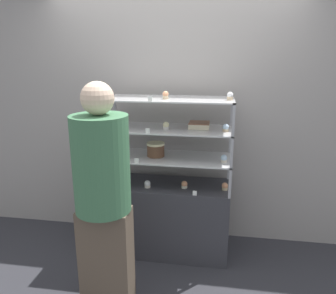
{
  "coord_description": "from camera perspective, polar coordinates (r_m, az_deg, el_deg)",
  "views": [
    {
      "loc": [
        0.46,
        -2.91,
        1.91
      ],
      "look_at": [
        0.0,
        0.0,
        1.09
      ],
      "focal_mm": 35.0,
      "sensor_mm": 36.0,
      "label": 1
    }
  ],
  "objects": [
    {
      "name": "price_tag_2",
      "position": [
        2.82,
        -3.57,
        2.84
      ],
      "size": [
        0.04,
        0.0,
        0.04
      ],
      "color": "white",
      "rests_on": "display_riser_middle"
    },
    {
      "name": "cupcake_1",
      "position": [
        3.1,
        -3.6,
        -6.47
      ],
      "size": [
        0.06,
        0.06,
        0.07
      ],
      "color": "beige",
      "rests_on": "display_base"
    },
    {
      "name": "layer_cake_centerpiece",
      "position": [
        3.1,
        -2.15,
        -0.42
      ],
      "size": [
        0.17,
        0.17,
        0.13
      ],
      "color": "brown",
      "rests_on": "display_riser_lower"
    },
    {
      "name": "cupcake_10",
      "position": [
        2.91,
        -0.43,
        9.02
      ],
      "size": [
        0.05,
        0.05,
        0.07
      ],
      "color": "#CCB28C",
      "rests_on": "display_riser_upper"
    },
    {
      "name": "cupcake_8",
      "position": [
        2.92,
        10.02,
        3.29
      ],
      "size": [
        0.06,
        0.06,
        0.07
      ],
      "color": "#CCB28C",
      "rests_on": "display_riser_middle"
    },
    {
      "name": "cupcake_11",
      "position": [
        2.89,
        10.76,
        8.71
      ],
      "size": [
        0.05,
        0.05,
        0.07
      ],
      "color": "#CCB28C",
      "rests_on": "display_riser_upper"
    },
    {
      "name": "cupcake_7",
      "position": [
        2.97,
        -0.35,
        3.73
      ],
      "size": [
        0.06,
        0.06,
        0.07
      ],
      "color": "white",
      "rests_on": "display_riser_middle"
    },
    {
      "name": "cupcake_9",
      "position": [
        3.05,
        -10.2,
        9.09
      ],
      "size": [
        0.05,
        0.05,
        0.07
      ],
      "color": "beige",
      "rests_on": "display_riser_upper"
    },
    {
      "name": "cupcake_0",
      "position": [
        3.23,
        -9.86,
        -5.74
      ],
      "size": [
        0.06,
        0.06,
        0.07
      ],
      "color": "beige",
      "rests_on": "display_base"
    },
    {
      "name": "customer_figure",
      "position": [
        2.46,
        -11.26,
        -8.07
      ],
      "size": [
        0.41,
        0.41,
        1.75
      ],
      "color": "brown",
      "rests_on": "ground_plane"
    },
    {
      "name": "display_riser_lower",
      "position": [
        3.1,
        -0.0,
        -2.03
      ],
      "size": [
        1.18,
        0.49,
        0.28
      ],
      "color": "#99999E",
      "rests_on": "display_base"
    },
    {
      "name": "display_riser_middle",
      "position": [
        3.02,
        -0.0,
        2.97
      ],
      "size": [
        1.18,
        0.49,
        0.28
      ],
      "color": "#99999E",
      "rests_on": "display_riser_lower"
    },
    {
      "name": "price_tag_3",
      "position": [
        2.77,
        -3.15,
        8.41
      ],
      "size": [
        0.04,
        0.0,
        0.04
      ],
      "color": "white",
      "rests_on": "display_riser_upper"
    },
    {
      "name": "price_tag_1",
      "position": [
        2.92,
        -5.49,
        -2.38
      ],
      "size": [
        0.04,
        0.0,
        0.04
      ],
      "color": "white",
      "rests_on": "display_riser_lower"
    },
    {
      "name": "cupcake_2",
      "position": [
        3.09,
        2.87,
        -6.57
      ],
      "size": [
        0.06,
        0.06,
        0.07
      ],
      "color": "beige",
      "rests_on": "display_base"
    },
    {
      "name": "cupcake_5",
      "position": [
        2.97,
        9.71,
        -2.02
      ],
      "size": [
        0.06,
        0.06,
        0.07
      ],
      "color": "beige",
      "rests_on": "display_riser_lower"
    },
    {
      "name": "ground_plane",
      "position": [
        3.52,
        -0.0,
        -17.32
      ],
      "size": [
        20.0,
        20.0,
        0.0
      ],
      "primitive_type": "plane",
      "color": "#2D2D33"
    },
    {
      "name": "cupcake_4",
      "position": [
        3.09,
        -10.37,
        -1.38
      ],
      "size": [
        0.06,
        0.06,
        0.07
      ],
      "color": "white",
      "rests_on": "display_riser_lower"
    },
    {
      "name": "display_riser_upper",
      "position": [
        2.97,
        -0.0,
        8.17
      ],
      "size": [
        1.18,
        0.49,
        0.28
      ],
      "color": "#99999E",
      "rests_on": "display_riser_middle"
    },
    {
      "name": "cupcake_6",
      "position": [
        3.02,
        -10.24,
        3.67
      ],
      "size": [
        0.06,
        0.06,
        0.07
      ],
      "color": "beige",
      "rests_on": "display_riser_middle"
    },
    {
      "name": "cupcake_3",
      "position": [
        3.09,
        9.88,
        -6.78
      ],
      "size": [
        0.06,
        0.06,
        0.07
      ],
      "color": "#CCB28C",
      "rests_on": "display_base"
    },
    {
      "name": "back_wall",
      "position": [
        3.39,
        1.04,
        5.23
      ],
      "size": [
        8.0,
        0.05,
        2.6
      ],
      "color": "gray",
      "rests_on": "ground_plane"
    },
    {
      "name": "sheet_cake_frosted",
      "position": [
        3.04,
        5.46,
        3.83
      ],
      "size": [
        0.19,
        0.18,
        0.06
      ],
      "color": "beige",
      "rests_on": "display_riser_middle"
    },
    {
      "name": "display_base",
      "position": [
        3.33,
        -0.0,
        -12.17
      ],
      "size": [
        1.18,
        0.49,
        0.71
      ],
      "color": "#333338",
      "rests_on": "ground_plane"
    },
    {
      "name": "price_tag_0",
      "position": [
        2.94,
        4.68,
        -8.02
      ],
      "size": [
        0.04,
        0.0,
        0.04
      ],
      "color": "white",
      "rests_on": "display_base"
    }
  ]
}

